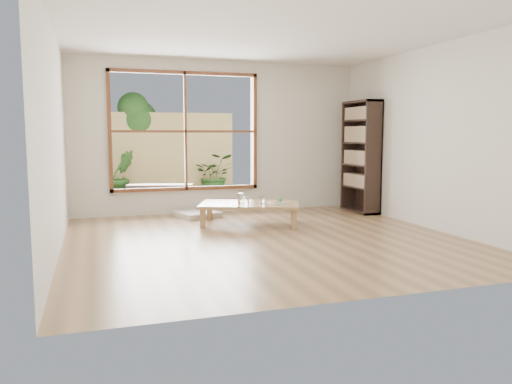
% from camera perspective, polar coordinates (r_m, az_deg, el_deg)
% --- Properties ---
extents(ground, '(5.00, 5.00, 0.00)m').
position_cam_1_polar(ground, '(6.50, 1.13, -5.40)').
color(ground, '#A77D53').
rests_on(ground, ground).
extents(low_table, '(1.67, 1.30, 0.32)m').
position_cam_1_polar(low_table, '(7.51, -0.72, -1.57)').
color(low_table, '#AD8353').
rests_on(low_table, ground).
extents(floor_cushion, '(0.75, 0.75, 0.09)m').
position_cam_1_polar(floor_cushion, '(8.27, -6.70, -2.54)').
color(floor_cushion, beige).
rests_on(floor_cushion, ground).
extents(bookshelf, '(0.31, 0.87, 1.93)m').
position_cam_1_polar(bookshelf, '(8.86, 11.89, 3.95)').
color(bookshelf, '#2F1F1A').
rests_on(bookshelf, ground).
extents(glass_tall, '(0.09, 0.09, 0.16)m').
position_cam_1_polar(glass_tall, '(7.45, -1.77, -0.73)').
color(glass_tall, silver).
rests_on(glass_tall, low_table).
extents(glass_mid, '(0.08, 0.08, 0.11)m').
position_cam_1_polar(glass_mid, '(7.47, 0.69, -0.90)').
color(glass_mid, silver).
rests_on(glass_mid, low_table).
extents(glass_short, '(0.06, 0.06, 0.08)m').
position_cam_1_polar(glass_short, '(7.60, -0.78, -0.88)').
color(glass_short, silver).
rests_on(glass_short, low_table).
extents(glass_small, '(0.06, 0.06, 0.08)m').
position_cam_1_polar(glass_small, '(7.59, -1.49, -0.89)').
color(glass_small, silver).
rests_on(glass_small, low_table).
extents(food_tray, '(0.33, 0.27, 0.09)m').
position_cam_1_polar(food_tray, '(7.47, 2.45, -1.17)').
color(food_tray, white).
rests_on(food_tray, low_table).
extents(deck, '(2.80, 2.00, 0.05)m').
position_cam_1_polar(deck, '(9.78, -9.11, -1.42)').
color(deck, '#342E25').
rests_on(deck, ground).
extents(garden_bench, '(1.27, 0.68, 0.39)m').
position_cam_1_polar(garden_bench, '(9.59, -10.90, 0.51)').
color(garden_bench, '#2F1F1A').
rests_on(garden_bench, deck).
extents(bamboo_fence, '(2.80, 0.06, 1.80)m').
position_cam_1_polar(bamboo_fence, '(10.68, -10.04, 4.09)').
color(bamboo_fence, '#D7B76E').
rests_on(bamboo_fence, ground).
extents(shrub_right, '(0.94, 0.85, 0.92)m').
position_cam_1_polar(shrub_right, '(10.71, -4.71, 1.95)').
color(shrub_right, '#305E22').
rests_on(shrub_right, deck).
extents(shrub_left, '(0.69, 0.62, 1.02)m').
position_cam_1_polar(shrub_left, '(10.12, -15.21, 1.76)').
color(shrub_left, '#305E22').
rests_on(shrub_left, deck).
extents(garden_tree, '(1.04, 0.85, 2.22)m').
position_cam_1_polar(garden_tree, '(10.90, -13.91, 7.87)').
color(garden_tree, '#4C3D2D').
rests_on(garden_tree, ground).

